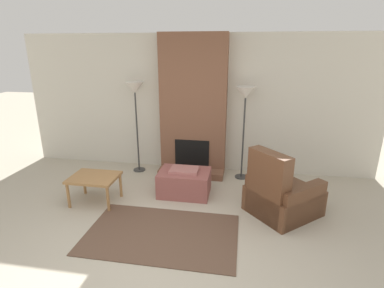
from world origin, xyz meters
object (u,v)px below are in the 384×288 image
side_table (94,180)px  floor_lamp_left (135,93)px  ottoman (184,182)px  floor_lamp_right (245,98)px  armchair (280,196)px

side_table → floor_lamp_left: bearing=79.9°
ottoman → floor_lamp_right: floor_lamp_right is taller
armchair → floor_lamp_right: bearing=-16.8°
armchair → floor_lamp_left: bearing=23.1°
armchair → side_table: bearing=51.1°
ottoman → armchair: 1.54m
ottoman → floor_lamp_right: (0.93, 0.84, 1.29)m
armchair → floor_lamp_right: (-0.56, 1.23, 1.21)m
floor_lamp_left → floor_lamp_right: 2.01m
side_table → floor_lamp_right: bearing=30.9°
armchair → floor_lamp_right: 1.82m
ottoman → side_table: size_ratio=1.15×
ottoman → side_table: ottoman is taller
ottoman → floor_lamp_left: (-1.09, 0.84, 1.34)m
armchair → floor_lamp_right: size_ratio=0.71×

